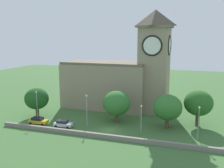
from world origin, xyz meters
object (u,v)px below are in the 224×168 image
Objects in this scene: car_silver at (63,124)px; tree_churchyard at (117,103)px; tree_riverside_west at (168,108)px; church at (120,78)px; tree_by_tower at (37,99)px; streetlamp_west_mid at (87,106)px; car_yellow at (38,121)px; streetlamp_east_mid at (199,118)px; tree_riverside_east at (198,103)px; streetlamp_central at (141,114)px; streetlamp_west_end at (37,101)px.

tree_churchyard reaches higher than car_silver.
car_silver is 0.56× the size of tree_riverside_west.
tree_by_tower is (-18.32, -14.72, -4.26)m from church.
tree_by_tower reaches higher than streetlamp_west_mid.
streetlamp_east_mid is (36.39, 1.69, 3.85)m from car_yellow.
tree_churchyard is at bearing -169.98° from tree_riverside_east.
streetlamp_east_mid is 0.90× the size of tree_churchyard.
car_yellow is 0.66× the size of streetlamp_east_mid.
tree_riverside_east is at bearing 10.02° from tree_churchyard.
streetlamp_west_mid is 12.86m from streetlamp_central.
car_silver is 0.58× the size of streetlamp_west_mid.
church is at bearing 68.71° from car_silver.
streetlamp_west_end reaches higher than streetlamp_central.
church is 3.99× the size of tree_riverside_west.
tree_riverside_east is at bearing 28.95° from tree_riverside_west.
streetlamp_east_mid is 19.75m from tree_churchyard.
streetlamp_west_mid is (5.02, 2.28, 4.14)m from car_silver.
streetlamp_west_end is at bearing 179.58° from streetlamp_west_mid.
car_silver is 0.58× the size of streetlamp_west_end.
streetlamp_west_mid is 1.08× the size of streetlamp_east_mid.
tree_churchyard is at bearing -77.29° from church.
tree_riverside_east is (-0.06, 8.89, 0.80)m from streetlamp_east_mid.
tree_riverside_west reaches higher than car_silver.
tree_riverside_west is at bearing -40.81° from church.
streetlamp_west_end is 26.30m from streetlamp_central.
tree_riverside_west is at bearing 13.10° from car_yellow.
streetlamp_west_end is (-8.44, 2.38, 4.10)m from car_silver.
car_yellow is 5.00m from streetlamp_west_end.
streetlamp_west_mid is at bearing 10.41° from car_yellow.
car_yellow is (-14.57, -19.96, -8.19)m from church.
church reaches higher than streetlamp_central.
streetlamp_west_mid is at bearing -98.97° from church.
tree_riverside_east reaches higher than streetlamp_east_mid.
streetlamp_east_mid is 0.82× the size of tree_riverside_east.
tree_riverside_east reaches higher than tree_churchyard.
tree_riverside_east is (11.74, 8.36, 1.29)m from streetlamp_central.
streetlamp_west_mid reaches higher than streetlamp_west_end.
car_silver is 0.56× the size of tree_churchyard.
tree_riverside_west is 7.62m from tree_riverside_east.
tree_riverside_east is at bearing -23.32° from church.
church is at bearing 102.71° from tree_churchyard.
car_yellow is at bearing -163.76° from tree_riverside_east.
streetlamp_central is 0.88× the size of streetlamp_east_mid.
tree_riverside_east is (29.59, 10.70, 4.63)m from car_silver.
car_silver is at bearing -111.29° from church.
streetlamp_east_mid reaches higher than streetlamp_central.
tree_by_tower is at bearing 173.91° from streetlamp_central.
streetlamp_east_mid is at bearing -2.59° from streetlamp_central.
streetlamp_west_mid is 0.97× the size of tree_churchyard.
tree_by_tower reaches higher than car_yellow.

